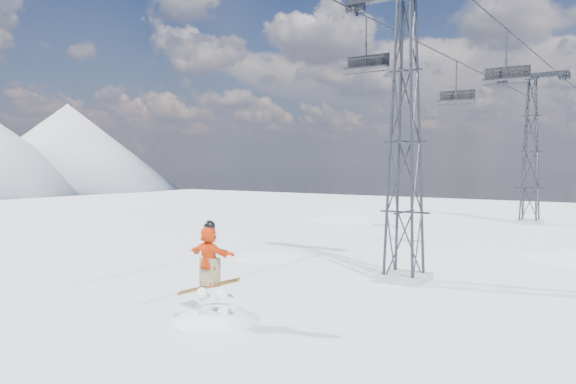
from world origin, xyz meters
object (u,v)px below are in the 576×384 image
object	(u,v)px
lift_chair_near	(367,63)
lift_tower_far	(531,152)
lift_tower_near	(405,143)
snowboarder_jump	(216,373)

from	to	relation	value
lift_chair_near	lift_tower_far	bearing A→B (deg)	84.74
lift_tower_near	lift_chair_near	bearing A→B (deg)	153.74
lift_tower_near	snowboarder_jump	bearing A→B (deg)	-107.21
lift_tower_far	snowboarder_jump	size ratio (longest dim) A/B	1.64
snowboarder_jump	lift_tower_near	bearing A→B (deg)	72.79
lift_tower_near	snowboarder_jump	distance (m)	11.18
lift_tower_near	lift_tower_far	size ratio (longest dim) A/B	1.00
lift_chair_near	snowboarder_jump	bearing A→B (deg)	-92.19
lift_tower_far	snowboarder_jump	xyz separation A→B (m)	(-2.56, -33.26, -7.09)
lift_chair_near	lift_tower_near	bearing A→B (deg)	-26.26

